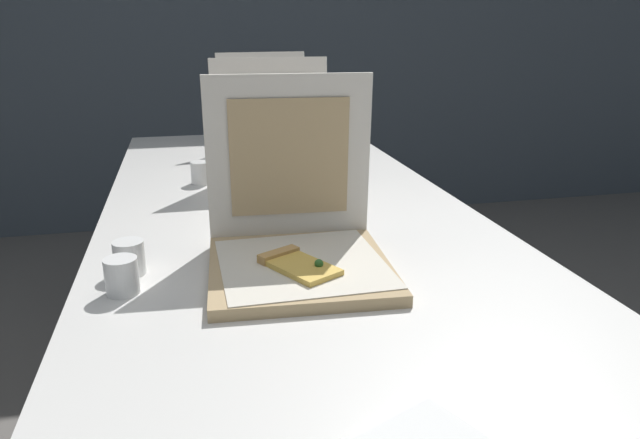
% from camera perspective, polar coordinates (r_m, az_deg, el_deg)
% --- Properties ---
extents(wall_back, '(10.00, 0.10, 2.60)m').
position_cam_1_polar(wall_back, '(3.58, -9.68, 20.24)').
color(wall_back, '#4C5660').
rests_on(wall_back, ground).
extents(table, '(0.91, 2.36, 0.74)m').
position_cam_1_polar(table, '(1.40, -2.41, -1.83)').
color(table, silver).
rests_on(table, ground).
extents(pizza_box_front, '(0.35, 0.35, 0.35)m').
position_cam_1_polar(pizza_box_front, '(1.11, -2.21, -2.21)').
color(pizza_box_front, tan).
rests_on(pizza_box_front, table).
extents(pizza_box_middle, '(0.33, 0.34, 0.35)m').
position_cam_1_polar(pizza_box_middle, '(1.60, -3.88, 4.37)').
color(pizza_box_middle, tan).
rests_on(pizza_box_middle, table).
extents(pizza_box_back, '(0.38, 0.46, 0.34)m').
position_cam_1_polar(pizza_box_back, '(2.05, -4.12, 7.50)').
color(pizza_box_back, tan).
rests_on(pizza_box_back, table).
extents(cup_white_far, '(0.06, 0.06, 0.06)m').
position_cam_1_polar(cup_white_far, '(1.74, -11.48, 4.48)').
color(cup_white_far, white).
rests_on(cup_white_far, table).
extents(cup_white_near_center, '(0.06, 0.06, 0.06)m').
position_cam_1_polar(cup_white_near_center, '(1.14, -18.02, -3.54)').
color(cup_white_near_center, white).
rests_on(cup_white_near_center, table).
extents(cup_white_near_left, '(0.06, 0.06, 0.06)m').
position_cam_1_polar(cup_white_near_left, '(1.07, -18.69, -5.21)').
color(cup_white_near_left, white).
rests_on(cup_white_near_left, table).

